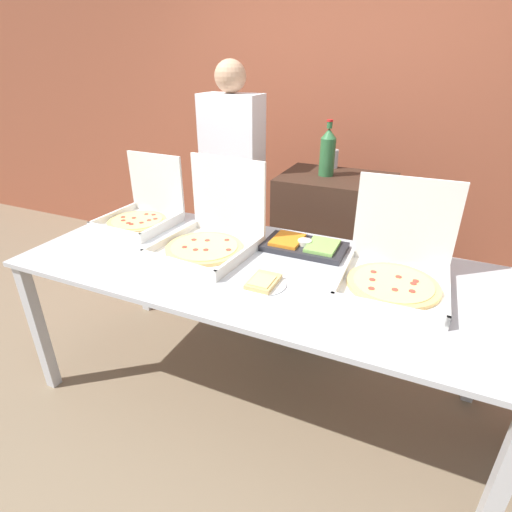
{
  "coord_description": "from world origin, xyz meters",
  "views": [
    {
      "loc": [
        0.72,
        -1.6,
        1.76
      ],
      "look_at": [
        0.0,
        0.0,
        0.89
      ],
      "focal_mm": 28.0,
      "sensor_mm": 36.0,
      "label": 1
    }
  ],
  "objects_px": {
    "pizza_box_far_right": "(396,269)",
    "soda_bottle": "(328,152)",
    "veggie_tray": "(304,246)",
    "pizza_box_near_right": "(210,235)",
    "soda_can_silver": "(333,159)",
    "pizza_box_near_left": "(142,212)",
    "paper_plate_front_left": "(263,282)",
    "person_guest_cap": "(233,191)"
  },
  "relations": [
    {
      "from": "veggie_tray",
      "to": "soda_can_silver",
      "type": "height_order",
      "value": "soda_can_silver"
    },
    {
      "from": "pizza_box_near_right",
      "to": "person_guest_cap",
      "type": "relative_size",
      "value": 0.29
    },
    {
      "from": "pizza_box_far_right",
      "to": "veggie_tray",
      "type": "distance_m",
      "value": 0.52
    },
    {
      "from": "veggie_tray",
      "to": "soda_bottle",
      "type": "relative_size",
      "value": 1.25
    },
    {
      "from": "pizza_box_far_right",
      "to": "soda_can_silver",
      "type": "distance_m",
      "value": 1.22
    },
    {
      "from": "pizza_box_near_right",
      "to": "soda_bottle",
      "type": "relative_size",
      "value": 1.49
    },
    {
      "from": "pizza_box_near_right",
      "to": "pizza_box_far_right",
      "type": "bearing_deg",
      "value": 5.8
    },
    {
      "from": "pizza_box_near_left",
      "to": "veggie_tray",
      "type": "height_order",
      "value": "pizza_box_near_left"
    },
    {
      "from": "pizza_box_far_right",
      "to": "person_guest_cap",
      "type": "relative_size",
      "value": 0.27
    },
    {
      "from": "pizza_box_near_right",
      "to": "pizza_box_far_right",
      "type": "xyz_separation_m",
      "value": [
        0.94,
        0.01,
        -0.0
      ]
    },
    {
      "from": "pizza_box_near_right",
      "to": "soda_can_silver",
      "type": "height_order",
      "value": "pizza_box_near_right"
    },
    {
      "from": "pizza_box_near_right",
      "to": "soda_bottle",
      "type": "distance_m",
      "value": 0.98
    },
    {
      "from": "paper_plate_front_left",
      "to": "veggie_tray",
      "type": "relative_size",
      "value": 0.48
    },
    {
      "from": "soda_bottle",
      "to": "pizza_box_far_right",
      "type": "bearing_deg",
      "value": -56.02
    },
    {
      "from": "pizza_box_near_left",
      "to": "veggie_tray",
      "type": "distance_m",
      "value": 1.03
    },
    {
      "from": "pizza_box_far_right",
      "to": "veggie_tray",
      "type": "relative_size",
      "value": 1.11
    },
    {
      "from": "pizza_box_near_right",
      "to": "soda_can_silver",
      "type": "bearing_deg",
      "value": 75.84
    },
    {
      "from": "pizza_box_near_left",
      "to": "paper_plate_front_left",
      "type": "xyz_separation_m",
      "value": [
        0.98,
        -0.38,
        -0.06
      ]
    },
    {
      "from": "paper_plate_front_left",
      "to": "pizza_box_near_right",
      "type": "bearing_deg",
      "value": 150.09
    },
    {
      "from": "pizza_box_far_right",
      "to": "paper_plate_front_left",
      "type": "distance_m",
      "value": 0.6
    },
    {
      "from": "veggie_tray",
      "to": "person_guest_cap",
      "type": "bearing_deg",
      "value": 142.17
    },
    {
      "from": "pizza_box_near_left",
      "to": "veggie_tray",
      "type": "relative_size",
      "value": 1.0
    },
    {
      "from": "soda_bottle",
      "to": "person_guest_cap",
      "type": "distance_m",
      "value": 0.71
    },
    {
      "from": "soda_bottle",
      "to": "person_guest_cap",
      "type": "bearing_deg",
      "value": -171.22
    },
    {
      "from": "pizza_box_far_right",
      "to": "veggie_tray",
      "type": "xyz_separation_m",
      "value": [
        -0.48,
        0.19,
        -0.06
      ]
    },
    {
      "from": "paper_plate_front_left",
      "to": "pizza_box_far_right",
      "type": "bearing_deg",
      "value": 24.69
    },
    {
      "from": "paper_plate_front_left",
      "to": "soda_can_silver",
      "type": "distance_m",
      "value": 1.33
    },
    {
      "from": "pizza_box_far_right",
      "to": "soda_bottle",
      "type": "bearing_deg",
      "value": 122.72
    },
    {
      "from": "veggie_tray",
      "to": "person_guest_cap",
      "type": "relative_size",
      "value": 0.25
    },
    {
      "from": "soda_can_silver",
      "to": "pizza_box_near_right",
      "type": "bearing_deg",
      "value": -109.12
    },
    {
      "from": "pizza_box_far_right",
      "to": "soda_can_silver",
      "type": "bearing_deg",
      "value": 117.29
    },
    {
      "from": "pizza_box_far_right",
      "to": "pizza_box_near_left",
      "type": "bearing_deg",
      "value": 173.6
    },
    {
      "from": "soda_bottle",
      "to": "pizza_box_near_right",
      "type": "bearing_deg",
      "value": -114.18
    },
    {
      "from": "soda_bottle",
      "to": "soda_can_silver",
      "type": "distance_m",
      "value": 0.24
    },
    {
      "from": "pizza_box_near_right",
      "to": "soda_can_silver",
      "type": "relative_size",
      "value": 4.16
    },
    {
      "from": "person_guest_cap",
      "to": "pizza_box_far_right",
      "type": "bearing_deg",
      "value": 148.28
    },
    {
      "from": "paper_plate_front_left",
      "to": "veggie_tray",
      "type": "xyz_separation_m",
      "value": [
        0.05,
        0.43,
        0.01
      ]
    },
    {
      "from": "pizza_box_far_right",
      "to": "person_guest_cap",
      "type": "bearing_deg",
      "value": 147.02
    },
    {
      "from": "soda_bottle",
      "to": "soda_can_silver",
      "type": "height_order",
      "value": "soda_bottle"
    },
    {
      "from": "pizza_box_far_right",
      "to": "paper_plate_front_left",
      "type": "relative_size",
      "value": 2.28
    },
    {
      "from": "pizza_box_near_right",
      "to": "pizza_box_near_left",
      "type": "distance_m",
      "value": 0.59
    },
    {
      "from": "person_guest_cap",
      "to": "pizza_box_near_left",
      "type": "bearing_deg",
      "value": 61.85
    }
  ]
}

